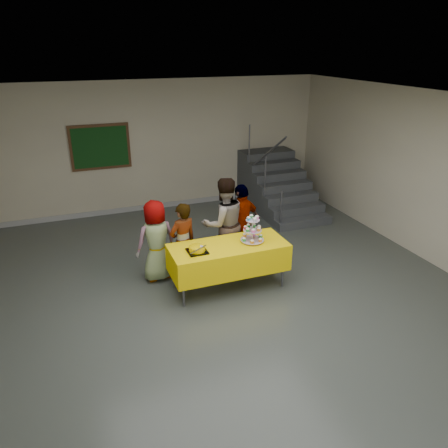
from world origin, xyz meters
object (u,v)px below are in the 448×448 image
at_px(schoolchild_c, 224,224).
at_px(cupcake_stand, 252,231).
at_px(noticeboard, 100,147).
at_px(schoolchild_b, 183,243).
at_px(schoolchild_d, 242,224).
at_px(staircase, 275,187).
at_px(bake_table, 228,257).
at_px(bear_cake, 197,248).
at_px(schoolchild_a, 156,241).

bearing_deg(schoolchild_c, cupcake_stand, 103.66).
bearing_deg(noticeboard, schoolchild_b, -76.53).
bearing_deg(schoolchild_d, staircase, -152.90).
relative_size(bake_table, bear_cake, 5.25).
bearing_deg(schoolchild_d, noticeboard, -83.11).
distance_m(cupcake_stand, schoolchild_c, 0.78).
relative_size(bake_table, schoolchild_b, 1.37).
bearing_deg(schoolchild_c, noticeboard, -65.88).
xyz_separation_m(bake_table, schoolchild_a, (-1.01, 0.71, 0.14)).
bearing_deg(bake_table, schoolchild_a, 144.82).
xyz_separation_m(bake_table, staircase, (2.48, 3.22, -0.07)).
distance_m(schoolchild_a, schoolchild_d, 1.57).
height_order(staircase, noticeboard, noticeboard).
bearing_deg(noticeboard, bake_table, -70.19).
height_order(schoolchild_b, schoolchild_c, schoolchild_c).
distance_m(schoolchild_a, schoolchild_b, 0.45).
bearing_deg(schoolchild_d, schoolchild_a, -22.43).
bearing_deg(bear_cake, cupcake_stand, 3.00).
relative_size(cupcake_stand, schoolchild_a, 0.32).
height_order(cupcake_stand, schoolchild_d, schoolchild_d).
xyz_separation_m(schoolchild_a, noticeboard, (-0.45, 3.34, 0.90)).
xyz_separation_m(cupcake_stand, schoolchild_d, (0.15, 0.79, -0.21)).
distance_m(schoolchild_b, schoolchild_d, 1.20).
xyz_separation_m(schoolchild_c, schoolchild_d, (0.36, 0.05, -0.09)).
bearing_deg(noticeboard, staircase, -11.97).
bearing_deg(staircase, schoolchild_c, -132.48).
height_order(schoolchild_b, noticeboard, noticeboard).
bearing_deg(schoolchild_c, bake_table, 72.66).
distance_m(bake_table, cupcake_stand, 0.56).
relative_size(schoolchild_b, schoolchild_d, 0.93).
xyz_separation_m(bear_cake, schoolchild_c, (0.73, 0.79, -0.00)).
xyz_separation_m(schoolchild_c, staircase, (2.29, 2.50, -0.34)).
bearing_deg(bake_table, cupcake_stand, -2.26).
height_order(bake_table, staircase, staircase).
xyz_separation_m(schoolchild_a, schoolchild_c, (1.20, 0.01, 0.13)).
distance_m(schoolchild_a, staircase, 4.30).
bearing_deg(bear_cake, schoolchild_a, 121.11).
distance_m(bake_table, schoolchild_a, 1.24).
height_order(cupcake_stand, bear_cake, cupcake_stand).
bearing_deg(bear_cake, bake_table, 6.90).
distance_m(cupcake_stand, bear_cake, 0.95).
bearing_deg(schoolchild_b, bear_cake, 77.50).
height_order(schoolchild_c, noticeboard, noticeboard).
height_order(bear_cake, staircase, staircase).
bearing_deg(schoolchild_a, schoolchild_d, 171.36).
bearing_deg(schoolchild_d, schoolchild_c, -16.42).
relative_size(schoolchild_a, staircase, 0.58).
height_order(bake_table, bear_cake, bear_cake).
relative_size(bear_cake, schoolchild_a, 0.26).
bearing_deg(cupcake_stand, schoolchild_b, 152.84).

